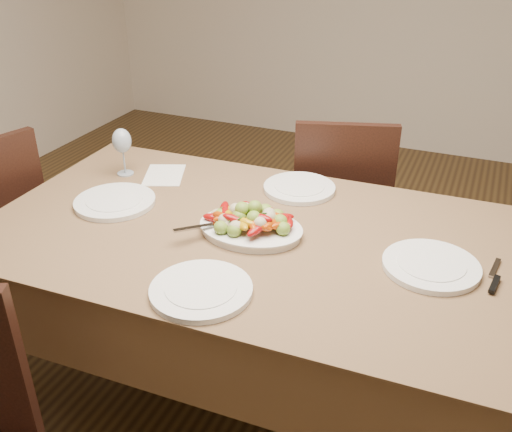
{
  "coord_description": "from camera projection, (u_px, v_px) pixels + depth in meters",
  "views": [
    {
      "loc": [
        0.67,
        -1.45,
        1.71
      ],
      "look_at": [
        0.03,
        0.06,
        0.82
      ],
      "focal_mm": 40.0,
      "sensor_mm": 36.0,
      "label": 1
    }
  ],
  "objects": [
    {
      "name": "floor",
      "position": [
        244.0,
        406.0,
        2.22
      ],
      "size": [
        6.0,
        6.0,
        0.0
      ],
      "primitive_type": "plane",
      "color": "#3B2812",
      "rests_on": "ground"
    },
    {
      "name": "dining_table",
      "position": [
        256.0,
        322.0,
        2.08
      ],
      "size": [
        1.87,
        1.09,
        0.76
      ],
      "primitive_type": "cube",
      "rotation": [
        0.0,
        0.0,
        0.03
      ],
      "color": "brown",
      "rests_on": "ground"
    },
    {
      "name": "chair_far",
      "position": [
        339.0,
        207.0,
        2.67
      ],
      "size": [
        0.52,
        0.52,
        0.95
      ],
      "primitive_type": null,
      "rotation": [
        0.0,
        0.0,
        3.44
      ],
      "color": "black",
      "rests_on": "ground"
    },
    {
      "name": "serving_platter",
      "position": [
        251.0,
        230.0,
        1.88
      ],
      "size": [
        0.34,
        0.26,
        0.02
      ],
      "primitive_type": "ellipsoid",
      "rotation": [
        0.0,
        0.0,
        0.03
      ],
      "color": "white",
      "rests_on": "dining_table"
    },
    {
      "name": "roasted_vegetables",
      "position": [
        251.0,
        215.0,
        1.86
      ],
      "size": [
        0.28,
        0.2,
        0.09
      ],
      "primitive_type": null,
      "rotation": [
        0.0,
        0.0,
        0.03
      ],
      "color": "maroon",
      "rests_on": "serving_platter"
    },
    {
      "name": "serving_spoon",
      "position": [
        228.0,
        222.0,
        1.86
      ],
      "size": [
        0.26,
        0.22,
        0.03
      ],
      "primitive_type": null,
      "rotation": [
        0.0,
        0.0,
        -0.65
      ],
      "color": "#9EA0A8",
      "rests_on": "serving_platter"
    },
    {
      "name": "plate_left",
      "position": [
        115.0,
        202.0,
        2.07
      ],
      "size": [
        0.29,
        0.29,
        0.02
      ],
      "primitive_type": "cylinder",
      "color": "white",
      "rests_on": "dining_table"
    },
    {
      "name": "plate_right",
      "position": [
        431.0,
        266.0,
        1.7
      ],
      "size": [
        0.29,
        0.29,
        0.02
      ],
      "primitive_type": "cylinder",
      "color": "white",
      "rests_on": "dining_table"
    },
    {
      "name": "plate_far",
      "position": [
        299.0,
        188.0,
        2.17
      ],
      "size": [
        0.27,
        0.27,
        0.02
      ],
      "primitive_type": "cylinder",
      "color": "white",
      "rests_on": "dining_table"
    },
    {
      "name": "plate_near",
      "position": [
        201.0,
        290.0,
        1.59
      ],
      "size": [
        0.29,
        0.29,
        0.02
      ],
      "primitive_type": "cylinder",
      "color": "white",
      "rests_on": "dining_table"
    },
    {
      "name": "wine_glass",
      "position": [
        123.0,
        151.0,
        2.27
      ],
      "size": [
        0.08,
        0.08,
        0.2
      ],
      "primitive_type": null,
      "color": "#8C99A5",
      "rests_on": "dining_table"
    },
    {
      "name": "menu_card",
      "position": [
        164.0,
        175.0,
        2.3
      ],
      "size": [
        0.22,
        0.25,
        0.0
      ],
      "primitive_type": "cube",
      "rotation": [
        0.0,
        0.0,
        0.39
      ],
      "color": "silver",
      "rests_on": "dining_table"
    },
    {
      "name": "table_knife",
      "position": [
        494.0,
        277.0,
        1.65
      ],
      "size": [
        0.05,
        0.2,
        0.01
      ],
      "primitive_type": null,
      "rotation": [
        0.0,
        0.0,
        -0.15
      ],
      "color": "#9EA0A8",
      "rests_on": "dining_table"
    }
  ]
}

